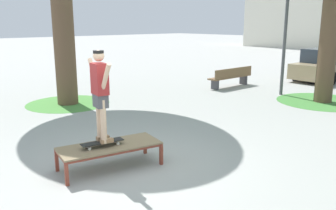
{
  "coord_description": "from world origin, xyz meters",
  "views": [
    {
      "loc": [
        5.23,
        -3.87,
        2.73
      ],
      "look_at": [
        -0.2,
        1.12,
        1.0
      ],
      "focal_mm": 37.95,
      "sensor_mm": 36.0,
      "label": 1
    }
  ],
  "objects_px": {
    "skate_box": "(110,147)",
    "car_tan": "(327,66)",
    "skateboard": "(102,142)",
    "skater": "(100,90)",
    "park_bench": "(231,77)"
  },
  "relations": [
    {
      "from": "skate_box",
      "to": "car_tan",
      "type": "xyz_separation_m",
      "value": [
        -1.93,
        13.62,
        0.28
      ]
    },
    {
      "from": "skate_box",
      "to": "park_bench",
      "type": "distance_m",
      "value": 9.51
    },
    {
      "from": "skate_box",
      "to": "skateboard",
      "type": "relative_size",
      "value": 2.45
    },
    {
      "from": "skate_box",
      "to": "skateboard",
      "type": "xyz_separation_m",
      "value": [
        -0.03,
        -0.14,
        0.12
      ]
    },
    {
      "from": "skate_box",
      "to": "skater",
      "type": "relative_size",
      "value": 1.19
    },
    {
      "from": "skateboard",
      "to": "car_tan",
      "type": "relative_size",
      "value": 0.19
    },
    {
      "from": "skate_box",
      "to": "skateboard",
      "type": "bearing_deg",
      "value": -102.27
    },
    {
      "from": "skateboard",
      "to": "skater",
      "type": "height_order",
      "value": "skater"
    },
    {
      "from": "skate_box",
      "to": "car_tan",
      "type": "bearing_deg",
      "value": 98.05
    },
    {
      "from": "skateboard",
      "to": "park_bench",
      "type": "height_order",
      "value": "park_bench"
    },
    {
      "from": "skate_box",
      "to": "park_bench",
      "type": "xyz_separation_m",
      "value": [
        -3.84,
        8.7,
        0.03
      ]
    },
    {
      "from": "skateboard",
      "to": "skate_box",
      "type": "bearing_deg",
      "value": 77.73
    },
    {
      "from": "skate_box",
      "to": "skater",
      "type": "xyz_separation_m",
      "value": [
        -0.03,
        -0.14,
        1.12
      ]
    },
    {
      "from": "skateboard",
      "to": "car_tan",
      "type": "xyz_separation_m",
      "value": [
        -1.9,
        13.76,
        0.15
      ]
    },
    {
      "from": "car_tan",
      "to": "park_bench",
      "type": "height_order",
      "value": "car_tan"
    }
  ]
}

